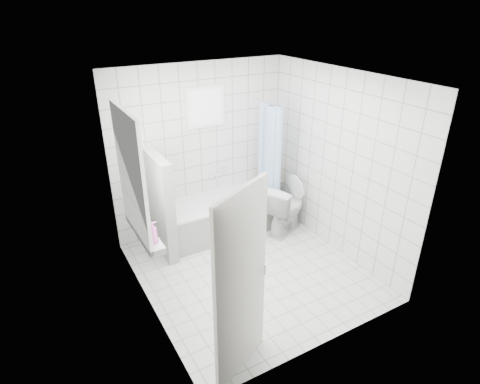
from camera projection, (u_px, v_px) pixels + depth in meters
ground at (250, 271)px, 5.52m from camera, size 3.00×3.00×0.00m
ceiling at (253, 78)px, 4.39m from camera, size 3.00×3.00×0.00m
wall_back at (201, 149)px, 6.13m from camera, size 2.80×0.02×2.60m
wall_front at (333, 243)px, 3.78m from camera, size 2.80×0.02×2.60m
wall_left at (141, 212)px, 4.33m from camera, size 0.02×3.00×2.60m
wall_right at (337, 164)px, 5.58m from camera, size 0.02×3.00×2.60m
window_left at (133, 176)px, 4.45m from camera, size 0.01×0.90×1.40m
window_back at (206, 107)px, 5.85m from camera, size 0.50×0.01×0.50m
window_sill at (144, 232)px, 4.80m from camera, size 0.18×1.02×0.08m
door at (241, 287)px, 3.67m from camera, size 0.73×0.39×2.00m
bathtub at (219, 216)px, 6.32m from camera, size 1.75×0.77×0.58m
partition_wall at (160, 205)px, 5.66m from camera, size 0.15×0.85×1.50m
tiled_ledge at (268, 195)px, 7.01m from camera, size 0.40×0.24×0.55m
toilet at (285, 208)px, 6.31m from camera, size 0.92×0.75×0.81m
curtain_rod at (266, 102)px, 5.92m from camera, size 0.02×0.80×0.02m
shower_curtain at (269, 162)px, 6.21m from camera, size 0.14×0.48×1.78m
tub_faucet at (214, 175)px, 6.38m from camera, size 0.18×0.06×0.06m
sill_bottles at (144, 220)px, 4.73m from camera, size 0.21×0.72×0.33m
ledge_bottles at (269, 176)px, 6.81m from camera, size 0.18×0.17×0.24m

